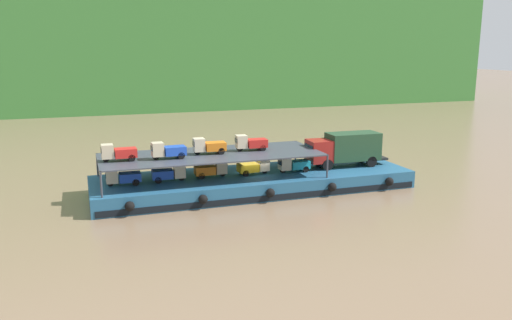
# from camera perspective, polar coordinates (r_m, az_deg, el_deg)

# --- Properties ---
(ground_plane) EXTENTS (400.00, 400.00, 0.00)m
(ground_plane) POSITION_cam_1_polar(r_m,az_deg,el_deg) (45.97, -0.21, -3.30)
(ground_plane) COLOR #7F664C
(hillside_far_bank) EXTENTS (146.83, 34.17, 36.30)m
(hillside_far_bank) POSITION_cam_1_polar(r_m,az_deg,el_deg) (115.86, -12.28, 16.05)
(hillside_far_bank) COLOR #387533
(hillside_far_bank) RESTS_ON ground
(cargo_barge) EXTENTS (27.71, 8.36, 1.50)m
(cargo_barge) POSITION_cam_1_polar(r_m,az_deg,el_deg) (45.74, -0.20, -2.41)
(cargo_barge) COLOR #23567A
(cargo_barge) RESTS_ON ground
(covered_lorry) EXTENTS (7.90, 2.46, 3.10)m
(covered_lorry) POSITION_cam_1_polar(r_m,az_deg,el_deg) (48.72, 9.73, 1.27)
(covered_lorry) COLOR maroon
(covered_lorry) RESTS_ON cargo_barge
(cargo_rack) EXTENTS (18.51, 6.97, 2.00)m
(cargo_rack) POSITION_cam_1_polar(r_m,az_deg,el_deg) (44.12, -4.90, 0.58)
(cargo_rack) COLOR #383D47
(cargo_rack) RESTS_ON cargo_barge
(mini_truck_lower_stern) EXTENTS (2.76, 1.23, 1.38)m
(mini_truck_lower_stern) POSITION_cam_1_polar(r_m,az_deg,el_deg) (42.99, -14.38, -1.79)
(mini_truck_lower_stern) COLOR #1E47B7
(mini_truck_lower_stern) RESTS_ON cargo_barge
(mini_truck_lower_aft) EXTENTS (2.79, 1.30, 1.38)m
(mini_truck_lower_aft) POSITION_cam_1_polar(r_m,az_deg,el_deg) (43.45, -9.46, -1.41)
(mini_truck_lower_aft) COLOR #1E47B7
(mini_truck_lower_aft) RESTS_ON cargo_barge
(mini_truck_lower_mid) EXTENTS (2.77, 1.25, 1.38)m
(mini_truck_lower_mid) POSITION_cam_1_polar(r_m,az_deg,el_deg) (44.42, -4.91, -0.99)
(mini_truck_lower_mid) COLOR orange
(mini_truck_lower_mid) RESTS_ON cargo_barge
(mini_truck_lower_fore) EXTENTS (2.79, 1.28, 1.38)m
(mini_truck_lower_fore) POSITION_cam_1_polar(r_m,az_deg,el_deg) (45.18, -0.22, -0.72)
(mini_truck_lower_fore) COLOR gold
(mini_truck_lower_fore) RESTS_ON cargo_barge
(mini_truck_lower_bow) EXTENTS (2.76, 1.23, 1.38)m
(mini_truck_lower_bow) POSITION_cam_1_polar(r_m,az_deg,el_deg) (46.15, 4.11, -0.47)
(mini_truck_lower_bow) COLOR teal
(mini_truck_lower_bow) RESTS_ON cargo_barge
(mini_truck_upper_stern) EXTENTS (2.75, 1.21, 1.38)m
(mini_truck_upper_stern) POSITION_cam_1_polar(r_m,az_deg,el_deg) (42.56, -14.83, 0.81)
(mini_truck_upper_stern) COLOR red
(mini_truck_upper_stern) RESTS_ON cargo_rack
(mini_truck_upper_mid) EXTENTS (2.78, 1.26, 1.38)m
(mini_truck_upper_mid) POSITION_cam_1_polar(r_m,az_deg,el_deg) (42.58, -9.61, 1.05)
(mini_truck_upper_mid) COLOR #1E47B7
(mini_truck_upper_mid) RESTS_ON cargo_rack
(mini_truck_upper_fore) EXTENTS (2.77, 1.26, 1.38)m
(mini_truck_upper_fore) POSITION_cam_1_polar(r_m,az_deg,el_deg) (44.03, -5.19, 1.55)
(mini_truck_upper_fore) COLOR orange
(mini_truck_upper_fore) RESTS_ON cargo_rack
(mini_truck_upper_bow) EXTENTS (2.79, 1.29, 1.38)m
(mini_truck_upper_bow) POSITION_cam_1_polar(r_m,az_deg,el_deg) (45.34, -0.59, 1.91)
(mini_truck_upper_bow) COLOR red
(mini_truck_upper_bow) RESTS_ON cargo_rack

